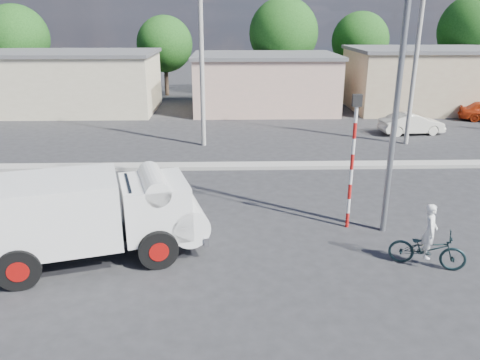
{
  "coord_description": "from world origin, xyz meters",
  "views": [
    {
      "loc": [
        -0.71,
        -12.46,
        6.58
      ],
      "look_at": [
        -0.3,
        2.56,
        1.3
      ],
      "focal_mm": 35.0,
      "sensor_mm": 36.0,
      "label": 1
    }
  ],
  "objects_px": {
    "bicycle": "(427,249)",
    "cyclist": "(428,241)",
    "truck": "(95,214)",
    "streetlight": "(394,75)",
    "traffic_pole": "(353,151)",
    "car_cream": "(412,124)"
  },
  "relations": [
    {
      "from": "car_cream",
      "to": "streetlight",
      "type": "distance_m",
      "value": 14.96
    },
    {
      "from": "traffic_pole",
      "to": "streetlight",
      "type": "relative_size",
      "value": 0.48
    },
    {
      "from": "car_cream",
      "to": "bicycle",
      "type": "bearing_deg",
      "value": 154.43
    },
    {
      "from": "truck",
      "to": "streetlight",
      "type": "xyz_separation_m",
      "value": [
        8.56,
        1.59,
        3.58
      ]
    },
    {
      "from": "car_cream",
      "to": "traffic_pole",
      "type": "height_order",
      "value": "traffic_pole"
    },
    {
      "from": "bicycle",
      "to": "streetlight",
      "type": "height_order",
      "value": "streetlight"
    },
    {
      "from": "truck",
      "to": "streetlight",
      "type": "distance_m",
      "value": 9.41
    },
    {
      "from": "cyclist",
      "to": "car_cream",
      "type": "height_order",
      "value": "cyclist"
    },
    {
      "from": "bicycle",
      "to": "streetlight",
      "type": "distance_m",
      "value": 5.03
    },
    {
      "from": "bicycle",
      "to": "traffic_pole",
      "type": "relative_size",
      "value": 0.46
    },
    {
      "from": "truck",
      "to": "streetlight",
      "type": "bearing_deg",
      "value": -5.31
    },
    {
      "from": "bicycle",
      "to": "cyclist",
      "type": "height_order",
      "value": "cyclist"
    },
    {
      "from": "truck",
      "to": "cyclist",
      "type": "xyz_separation_m",
      "value": [
        9.18,
        -0.72,
        -0.6
      ]
    },
    {
      "from": "cyclist",
      "to": "traffic_pole",
      "type": "relative_size",
      "value": 0.36
    },
    {
      "from": "truck",
      "to": "traffic_pole",
      "type": "height_order",
      "value": "traffic_pole"
    },
    {
      "from": "bicycle",
      "to": "cyclist",
      "type": "relative_size",
      "value": 1.3
    },
    {
      "from": "bicycle",
      "to": "traffic_pole",
      "type": "bearing_deg",
      "value": 51.91
    },
    {
      "from": "cyclist",
      "to": "traffic_pole",
      "type": "xyz_separation_m",
      "value": [
        -1.55,
        2.61,
        1.82
      ]
    },
    {
      "from": "truck",
      "to": "streetlight",
      "type": "relative_size",
      "value": 0.71
    },
    {
      "from": "bicycle",
      "to": "cyclist",
      "type": "bearing_deg",
      "value": 0.0
    },
    {
      "from": "truck",
      "to": "cyclist",
      "type": "bearing_deg",
      "value": -20.29
    },
    {
      "from": "bicycle",
      "to": "car_cream",
      "type": "height_order",
      "value": "car_cream"
    }
  ]
}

